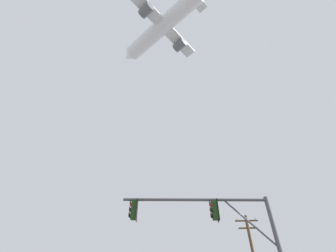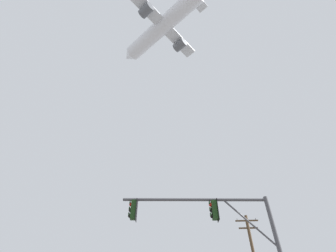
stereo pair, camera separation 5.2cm
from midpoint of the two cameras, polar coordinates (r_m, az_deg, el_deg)
The scene contains 2 objects.
signal_pole_near at distance 12.31m, azimuth 12.65°, elevation -23.07°, with size 7.25×0.82×6.70m.
airplane at distance 54.05m, azimuth -1.37°, elevation 22.51°, with size 19.99×16.83×6.35m.
Camera 2 is at (1.16, -5.85, 1.63)m, focal length 25.61 mm.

